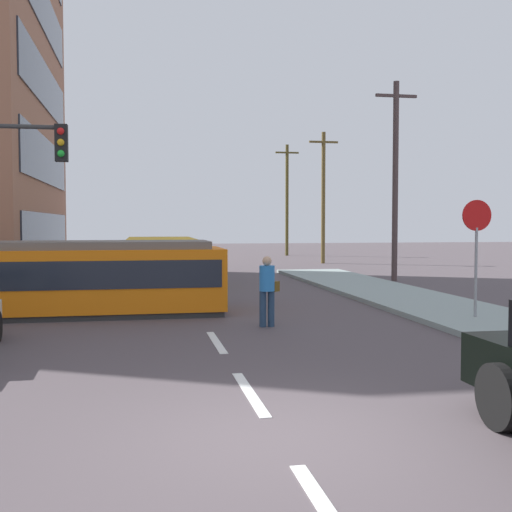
% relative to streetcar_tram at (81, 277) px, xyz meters
% --- Properties ---
extents(ground_plane, '(120.00, 120.00, 0.00)m').
position_rel_streetcar_tram_xyz_m(ground_plane, '(3.08, -0.57, -1.02)').
color(ground_plane, '#4E4549').
extents(lane_stripe_1, '(0.16, 2.40, 0.01)m').
position_rel_streetcar_tram_xyz_m(lane_stripe_1, '(3.08, -8.57, -1.01)').
color(lane_stripe_1, silver).
rests_on(lane_stripe_1, ground).
extents(lane_stripe_2, '(0.16, 2.40, 0.01)m').
position_rel_streetcar_tram_xyz_m(lane_stripe_2, '(3.08, -4.57, -1.01)').
color(lane_stripe_2, silver).
rests_on(lane_stripe_2, ground).
extents(lane_stripe_3, '(0.16, 2.40, 0.01)m').
position_rel_streetcar_tram_xyz_m(lane_stripe_3, '(3.08, 6.00, -1.01)').
color(lane_stripe_3, silver).
rests_on(lane_stripe_3, ground).
extents(lane_stripe_4, '(0.16, 2.40, 0.01)m').
position_rel_streetcar_tram_xyz_m(lane_stripe_4, '(3.08, 12.00, -1.01)').
color(lane_stripe_4, silver).
rests_on(lane_stripe_4, ground).
extents(streetcar_tram, '(7.56, 2.59, 1.97)m').
position_rel_streetcar_tram_xyz_m(streetcar_tram, '(0.00, 0.00, 0.00)').
color(streetcar_tram, orange).
rests_on(streetcar_tram, ground).
extents(city_bus, '(2.59, 5.19, 1.88)m').
position_rel_streetcar_tram_xyz_m(city_bus, '(2.35, 7.27, 0.05)').
color(city_bus, gold).
rests_on(city_bus, ground).
extents(pedestrian_crossing, '(0.51, 0.36, 1.67)m').
position_rel_streetcar_tram_xyz_m(pedestrian_crossing, '(4.50, -2.83, -0.07)').
color(pedestrian_crossing, navy).
rests_on(pedestrian_crossing, ground).
extents(parked_sedan_far, '(2.07, 4.34, 1.19)m').
position_rel_streetcar_tram_xyz_m(parked_sedan_far, '(-2.23, 3.96, -0.39)').
color(parked_sedan_far, silver).
rests_on(parked_sedan_far, ground).
extents(stop_sign, '(0.76, 0.07, 2.88)m').
position_rel_streetcar_tram_xyz_m(stop_sign, '(9.69, -3.09, 1.18)').
color(stop_sign, gray).
rests_on(stop_sign, sidewalk_curb_right).
extents(utility_pole_mid, '(1.80, 0.24, 8.38)m').
position_rel_streetcar_tram_xyz_m(utility_pole_mid, '(12.18, 7.92, 3.35)').
color(utility_pole_mid, '#4D3C3C').
rests_on(utility_pole_mid, ground).
extents(utility_pole_far, '(1.80, 0.24, 8.00)m').
position_rel_streetcar_tram_xyz_m(utility_pole_far, '(12.63, 20.09, 3.16)').
color(utility_pole_far, brown).
rests_on(utility_pole_far, ground).
extents(utility_pole_distant, '(1.80, 0.24, 8.41)m').
position_rel_streetcar_tram_xyz_m(utility_pole_distant, '(12.63, 29.77, 3.37)').
color(utility_pole_distant, '#4F4620').
rests_on(utility_pole_distant, ground).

